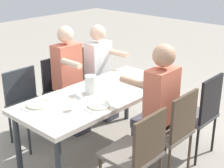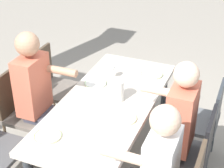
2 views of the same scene
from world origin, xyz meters
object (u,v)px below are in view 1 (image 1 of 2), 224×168
at_px(dining_table, 100,99).
at_px(chair_west_south, 92,77).
at_px(plate_3, 38,105).
at_px(water_pitcher, 91,85).
at_px(diner_guest_third, 156,105).
at_px(chair_mid_south, 62,87).
at_px(diner_man_white, 102,69).
at_px(plate_0, 153,82).
at_px(chair_east_south, 27,101).
at_px(chair_east_north, 138,151).
at_px(chair_mid_north, 172,128).
at_px(plate_1, 97,82).
at_px(diner_woman_green, 71,77).
at_px(chair_west_north, 199,111).
at_px(wine_glass_2, 79,98).
at_px(plate_2, 99,105).

xyz_separation_m(dining_table, chair_west_south, (-0.69, -0.83, -0.12)).
xyz_separation_m(chair_west_south, plate_3, (1.32, 0.60, 0.20)).
bearing_deg(water_pitcher, diner_guest_third, 107.12).
height_order(chair_mid_south, diner_guest_third, diner_guest_third).
distance_m(diner_man_white, plate_3, 1.39).
distance_m(chair_mid_south, water_pitcher, 0.83).
height_order(plate_0, plate_3, same).
relative_size(chair_east_south, plate_3, 3.89).
distance_m(chair_east_north, water_pitcher, 0.99).
height_order(plate_3, water_pitcher, water_pitcher).
bearing_deg(plate_0, diner_guest_third, 38.03).
bearing_deg(chair_east_south, chair_west_south, -179.61).
bearing_deg(chair_west_south, plate_0, 87.95).
height_order(diner_guest_third, plate_3, diner_guest_third).
distance_m(chair_mid_north, water_pitcher, 0.96).
bearing_deg(dining_table, diner_man_white, -137.68).
xyz_separation_m(dining_table, chair_east_south, (0.38, -0.82, -0.14)).
bearing_deg(chair_west_south, plate_1, 50.43).
relative_size(plate_0, plate_1, 1.00).
relative_size(chair_mid_south, diner_woman_green, 0.68).
height_order(dining_table, water_pitcher, water_pitcher).
height_order(chair_west_north, water_pitcher, chair_west_north).
height_order(plate_0, plate_1, same).
bearing_deg(wine_glass_2, diner_man_white, -145.50).
xyz_separation_m(diner_man_white, plate_1, (0.49, 0.39, 0.05)).
height_order(chair_mid_north, diner_man_white, diner_man_white).
bearing_deg(diner_guest_third, water_pitcher, -72.88).
relative_size(dining_table, plate_1, 8.41).
xyz_separation_m(diner_guest_third, plate_2, (0.40, -0.39, 0.01)).
relative_size(diner_man_white, diner_guest_third, 0.94).
xyz_separation_m(chair_east_north, wine_glass_2, (0.04, -0.69, 0.31)).
relative_size(plate_1, wine_glass_2, 1.39).
distance_m(chair_mid_south, diner_guest_third, 1.46).
bearing_deg(water_pitcher, dining_table, 130.80).
xyz_separation_m(chair_west_north, diner_guest_third, (0.54, -0.20, 0.19)).
xyz_separation_m(chair_east_south, plate_2, (-0.13, 1.05, 0.22)).
bearing_deg(chair_west_north, plate_1, -65.32).
bearing_deg(dining_table, chair_west_north, 129.79).
xyz_separation_m(chair_east_north, plate_0, (-1.03, -0.59, 0.20)).
height_order(chair_mid_south, diner_woman_green, diner_woman_green).
relative_size(chair_mid_north, water_pitcher, 4.75).
relative_size(plate_0, wine_glass_2, 1.38).
bearing_deg(chair_west_south, plate_2, 48.48).
relative_size(chair_west_north, plate_1, 4.32).
bearing_deg(chair_east_north, water_pitcher, -109.43).
bearing_deg(wine_glass_2, chair_mid_north, 129.35).
relative_size(chair_east_south, plate_2, 4.06).
bearing_deg(chair_west_south, chair_mid_south, 0.45).
height_order(dining_table, chair_mid_north, chair_mid_north).
relative_size(diner_man_white, wine_glass_2, 8.00).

